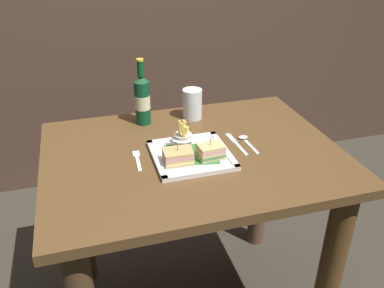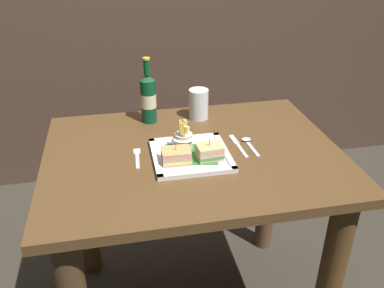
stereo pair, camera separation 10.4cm
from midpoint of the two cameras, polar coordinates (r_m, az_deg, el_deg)
dining_table at (r=1.53m, az=2.14°, el=-7.33°), size 1.03×0.77×0.77m
square_plate at (r=1.39m, az=1.97°, el=-1.62°), size 0.26×0.26×0.02m
sandwich_half_left at (r=1.33m, az=0.01°, el=-1.71°), size 0.10×0.07×0.07m
sandwich_half_right at (r=1.36m, az=4.68°, el=-1.17°), size 0.09×0.07×0.08m
fries_cup at (r=1.41m, az=0.92°, el=0.87°), size 0.08×0.08×0.11m
beer_bottle at (r=1.61m, az=-4.29°, el=6.46°), size 0.06×0.06×0.26m
water_glass at (r=1.65m, az=2.75°, el=5.36°), size 0.08×0.08×0.12m
fork at (r=1.40m, az=-5.57°, el=-1.85°), size 0.03×0.13×0.00m
knife at (r=1.48m, az=8.43°, el=-0.13°), size 0.02×0.17×0.00m
spoon at (r=1.50m, az=9.83°, el=0.25°), size 0.03×0.14×0.01m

